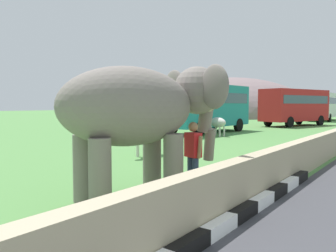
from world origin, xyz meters
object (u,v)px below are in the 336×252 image
bus_white (325,104)px  cow_mid (217,123)px  elephant (143,109)px  bus_teal (207,104)px  bus_red (295,104)px  person_handler (193,152)px  cow_near (148,134)px

bus_white → cow_mid: bus_white is taller
elephant → cow_mid: bearing=22.2°
bus_white → cow_mid: (-27.30, 0.89, -1.21)m
elephant → bus_teal: bus_teal is taller
bus_red → bus_white: same height
person_handler → cow_near: bearing=51.2°
person_handler → bus_teal: bus_teal is taller
person_handler → bus_red: 27.27m
elephant → cow_mid: (14.04, 5.74, -1.10)m
elephant → cow_mid: size_ratio=2.15×
bus_red → cow_near: 23.23m
bus_red → bus_white: 13.48m
elephant → bus_white: bus_white is taller
elephant → cow_near: bearing=39.3°
bus_red → cow_mid: size_ratio=4.46×
person_handler → bus_white: 40.58m
bus_white → person_handler: bearing=-172.3°
elephant → bus_teal: (15.87, 7.58, 0.11)m
bus_teal → cow_near: (-11.20, -3.75, -1.21)m
bus_teal → cow_mid: 2.87m
elephant → cow_near: (4.67, 3.83, -1.10)m
bus_teal → bus_red: size_ratio=0.99×
person_handler → bus_white: size_ratio=0.17×
bus_teal → bus_red: bearing=-13.4°
cow_near → elephant: bearing=-140.7°
elephant → bus_white: (41.33, 4.85, 0.11)m
cow_near → cow_mid: bearing=11.5°
cow_near → bus_red: bearing=2.2°
bus_white → bus_teal: bearing=173.9°
bus_white → cow_near: bus_white is taller
person_handler → cow_mid: bearing=26.0°
bus_red → cow_mid: bus_red is taller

